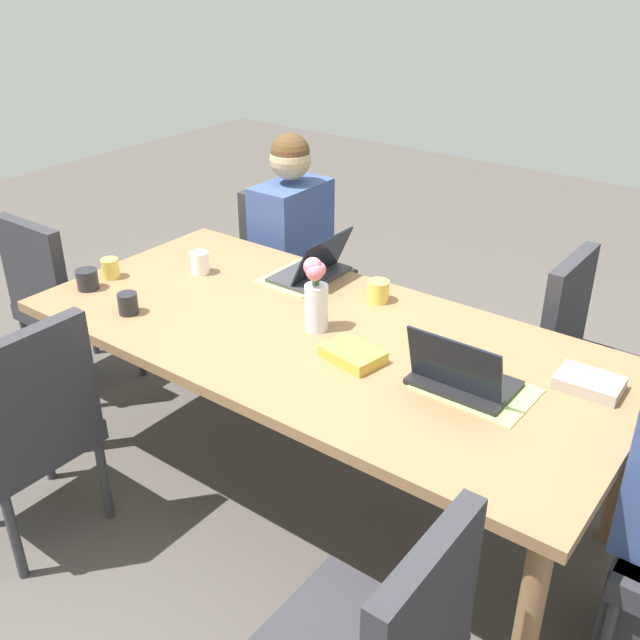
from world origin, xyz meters
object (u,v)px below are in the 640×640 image
chair_far_right_mid (588,355)px  laptop_head_right_left_mid (461,377)px  coffee_mug_far_left (87,279)px  coffee_mug_centre_left (128,304)px  chair_near_right_near (27,423)px  book_red_cover (589,383)px  person_far_left_near (292,264)px  dining_table (320,348)px  chair_head_left_right_far (62,296)px  flower_vase (316,290)px  coffee_mug_centre_right (378,291)px  laptop_far_left_near (313,269)px  coffee_mug_near_left (110,268)px  chair_far_left_near (288,261)px  coffee_mug_near_right (200,263)px  book_blue_cover (353,354)px

chair_far_right_mid → laptop_head_right_left_mid: (-0.15, -0.88, 0.28)m
coffee_mug_far_left → coffee_mug_centre_left: bearing=-8.6°
chair_near_right_near → laptop_head_right_left_mid: bearing=31.4°
book_red_cover → person_far_left_near: bearing=158.9°
dining_table → laptop_head_right_left_mid: size_ratio=6.93×
person_far_left_near → book_red_cover: bearing=-19.5°
chair_far_right_mid → chair_head_left_right_far: bearing=-156.6°
chair_head_left_right_far → coffee_mug_far_left: chair_head_left_right_far is taller
flower_vase → coffee_mug_centre_right: flower_vase is taller
laptop_far_left_near → book_red_cover: bearing=-7.2°
chair_head_left_right_far → laptop_head_right_left_mid: bearing=1.9°
person_far_left_near → laptop_head_right_left_mid: person_far_left_near is taller
person_far_left_near → chair_far_right_mid: person_far_left_near is taller
coffee_mug_near_left → flower_vase: bearing=9.1°
coffee_mug_far_left → chair_far_right_mid: bearing=33.1°
book_red_cover → chair_far_left_near: bearing=157.9°
laptop_head_right_left_mid → coffee_mug_near_right: bearing=173.4°
laptop_head_right_left_mid → chair_far_right_mid: bearing=80.3°
chair_far_left_near → coffee_mug_far_left: chair_far_left_near is taller
dining_table → laptop_far_left_near: laptop_far_left_near is taller
person_far_left_near → coffee_mug_near_right: person_far_left_near is taller
flower_vase → book_blue_cover: size_ratio=1.40×
laptop_far_left_near → coffee_mug_centre_left: size_ratio=3.88×
chair_head_left_right_far → dining_table: bearing=4.0°
coffee_mug_near_right → coffee_mug_centre_left: 0.44m
chair_near_right_near → chair_head_left_right_far: (-0.78, 0.70, 0.00)m
person_far_left_near → chair_near_right_near: person_far_left_near is taller
laptop_far_left_near → coffee_mug_near_left: size_ratio=3.83×
coffee_mug_centre_left → coffee_mug_far_left: bearing=171.4°
flower_vase → coffee_mug_centre_left: bearing=-153.0°
chair_head_left_right_far → book_blue_cover: size_ratio=4.50×
chair_far_left_near → coffee_mug_centre_right: (0.89, -0.53, 0.28)m
laptop_head_right_left_mid → coffee_mug_far_left: laptop_head_right_left_mid is taller
chair_head_left_right_far → coffee_mug_near_right: chair_head_left_right_far is taller
coffee_mug_centre_left → flower_vase: bearing=27.0°
coffee_mug_centre_left → book_blue_cover: bearing=14.4°
coffee_mug_centre_right → coffee_mug_far_left: 1.18m
coffee_mug_near_right → coffee_mug_near_left: bearing=-136.0°
coffee_mug_near_left → book_red_cover: coffee_mug_near_left is taller
chair_far_left_near → chair_far_right_mid: size_ratio=1.00×
coffee_mug_centre_left → coffee_mug_far_left: (-0.31, 0.05, 0.00)m
coffee_mug_far_left → book_red_cover: size_ratio=0.44×
laptop_far_left_near → coffee_mug_near_left: 0.85m
coffee_mug_near_left → coffee_mug_near_right: (0.27, 0.26, 0.01)m
coffee_mug_near_right → book_blue_cover: (0.93, -0.21, -0.03)m
flower_vase → coffee_mug_far_left: 1.00m
coffee_mug_centre_left → coffee_mug_centre_right: 0.96m
coffee_mug_far_left → book_red_cover: (1.89, 0.48, -0.02)m
chair_far_right_mid → coffee_mug_near_right: 1.66m
person_far_left_near → book_blue_cover: bearing=-42.2°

